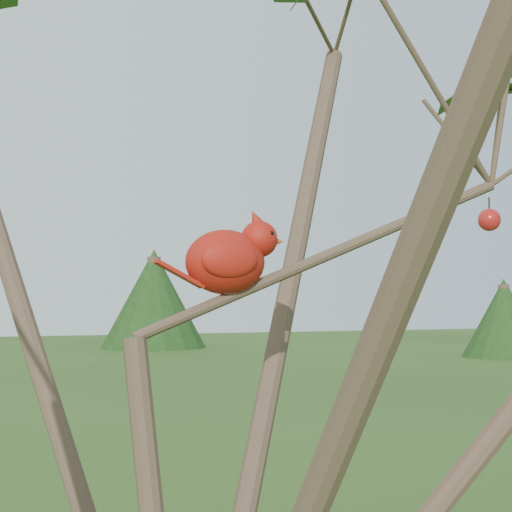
# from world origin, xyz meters

# --- Properties ---
(crabapple_tree) EXTENTS (2.35, 2.05, 2.95)m
(crabapple_tree) POSITION_xyz_m (0.03, -0.02, 2.12)
(crabapple_tree) COLOR #3D2E21
(crabapple_tree) RESTS_ON ground
(cardinal) EXTENTS (0.21, 0.11, 0.14)m
(cardinal) POSITION_xyz_m (0.09, 0.09, 2.07)
(cardinal) COLOR #AC1C0E
(cardinal) RESTS_ON ground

